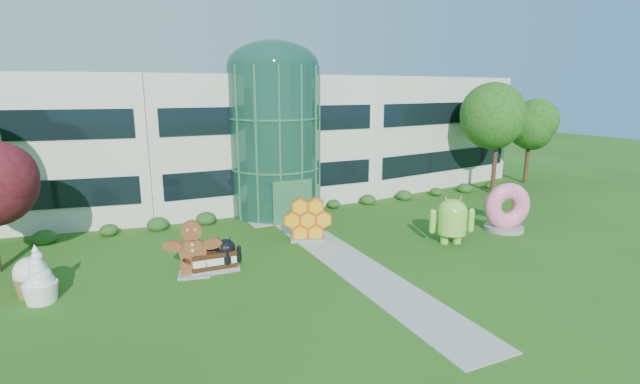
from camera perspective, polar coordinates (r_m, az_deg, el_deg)
name	(u,v)px	position (r m, az deg, el deg)	size (l,w,h in m)	color
ground	(364,273)	(21.99, 5.50, -9.90)	(140.00, 140.00, 0.00)	#215114
building	(249,137)	(37.10, -8.75, 6.71)	(46.00, 15.00, 9.30)	beige
atrium	(275,142)	(31.40, -5.60, 6.19)	(6.00, 6.00, 9.80)	#194738
walkway	(344,259)	(23.59, 3.00, -8.19)	(2.40, 20.00, 0.04)	#9E9E93
trees_backdrop	(270,150)	(32.42, -6.17, 5.14)	(52.00, 8.00, 8.40)	#124310
android_green	(452,217)	(26.43, 15.94, -3.04)	(2.61, 1.74, 2.96)	#84CC41
android_black	(225,252)	(22.47, -11.58, -7.21)	(1.54, 1.03, 1.75)	black
donut	(506,206)	(29.91, 21.90, -1.65)	(2.86, 1.37, 2.98)	#F45D8C
gingerbread	(193,248)	(21.92, -15.39, -6.68)	(2.88, 1.11, 2.65)	maroon
ice_cream_sandwich	(213,260)	(22.55, -13.00, -8.22)	(2.26, 1.13, 1.01)	#301E0A
honeycomb	(308,221)	(26.01, -1.53, -3.61)	(2.87, 1.02, 2.25)	#FFA819
froyo	(38,274)	(21.81, -31.35, -8.60)	(1.40, 1.40, 2.39)	white
cupcake	(31,276)	(22.82, -32.02, -8.77)	(1.38, 1.38, 1.66)	white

